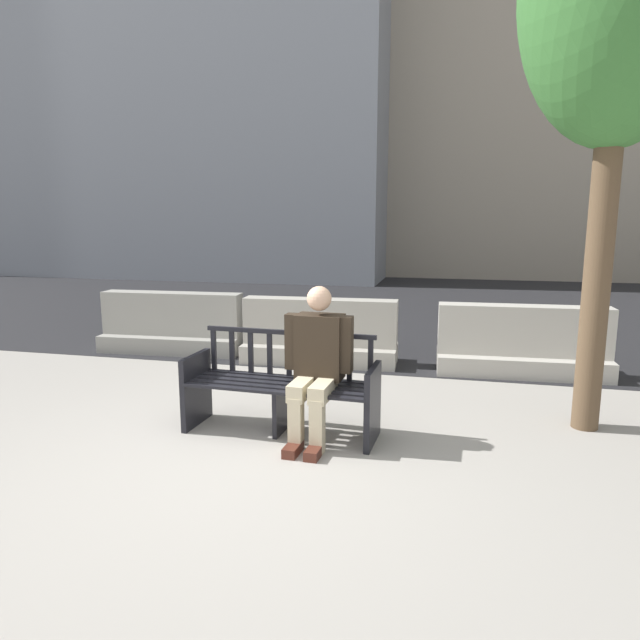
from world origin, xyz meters
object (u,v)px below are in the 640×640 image
seated_person (317,361)px  jersey_barrier_centre (320,337)px  street_bench (281,389)px  jersey_barrier_left (173,327)px  jersey_barrier_right (522,346)px

seated_person → jersey_barrier_centre: size_ratio=0.65×
street_bench → jersey_barrier_left: street_bench is taller
street_bench → jersey_barrier_centre: 2.48m
street_bench → jersey_barrier_right: 3.37m
jersey_barrier_right → jersey_barrier_centre: bearing=-179.7°
street_bench → jersey_barrier_right: bearing=47.6°
street_bench → jersey_barrier_left: size_ratio=0.84×
street_bench → seated_person: (0.34, -0.07, 0.29)m
seated_person → street_bench: bearing=167.8°
seated_person → jersey_barrier_left: (-2.74, 2.67, -0.35)m
seated_person → jersey_barrier_left: 3.84m
street_bench → jersey_barrier_centre: (-0.24, 2.47, -0.06)m
jersey_barrier_centre → street_bench: bearing=-84.4°
street_bench → jersey_barrier_left: bearing=132.8°
jersey_barrier_centre → jersey_barrier_right: 2.51m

